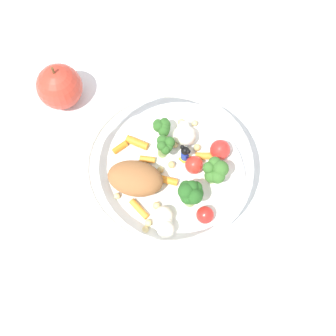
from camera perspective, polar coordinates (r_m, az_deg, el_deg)
ground_plane at (r=0.67m, az=-1.01°, el=-1.25°), size 2.40×2.40×0.00m
food_container at (r=0.64m, az=0.12°, el=-0.19°), size 0.24×0.24×0.07m
loose_apple at (r=0.72m, az=-13.89°, el=10.21°), size 0.07×0.07×0.08m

